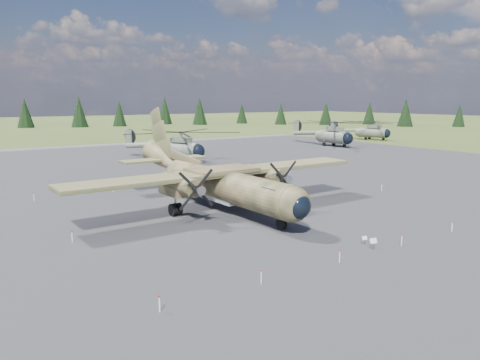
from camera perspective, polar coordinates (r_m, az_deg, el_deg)
ground at (r=42.12m, az=2.53°, el=-3.82°), size 500.00×500.00×0.00m
apron at (r=50.30m, az=-4.29°, el=-1.58°), size 120.00×120.00×0.04m
transport_plane at (r=42.97m, az=-2.95°, el=0.21°), size 29.05×26.43×9.60m
helicopter_near at (r=75.93m, az=-7.48°, el=4.85°), size 25.03×25.03×4.82m
helicopter_mid at (r=101.29m, az=11.31°, el=6.11°), size 20.28×23.91×5.14m
helicopter_far at (r=119.69m, az=15.82°, el=6.26°), size 22.72×22.72×4.48m
info_placard_left at (r=32.72m, az=15.93°, el=-7.28°), size 0.54×0.31×0.79m
info_placard_right at (r=33.72m, az=14.93°, el=-6.95°), size 0.41×0.23×0.60m
barrier_fence at (r=41.67m, az=2.09°, el=-3.25°), size 33.12×29.62×0.85m
treeline at (r=41.07m, az=11.74°, el=2.46°), size 295.89×302.48×10.93m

